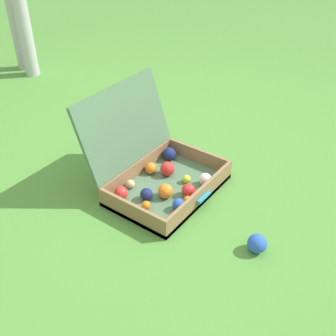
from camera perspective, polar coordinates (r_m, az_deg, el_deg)
ground_plane at (r=2.37m, az=-0.38°, el=-2.00°), size 16.00×16.00×0.00m
open_suitcase at (r=2.28m, az=-1.62°, el=-0.18°), size 0.63×0.61×0.53m
stray_ball_on_grass at (r=1.98m, az=12.16°, el=-10.13°), size 0.09×0.09×0.09m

